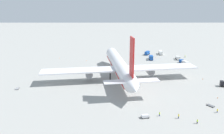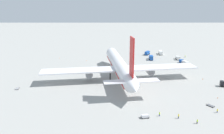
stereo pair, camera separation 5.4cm
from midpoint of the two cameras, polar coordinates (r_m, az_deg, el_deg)
The scene contains 20 objects.
ground_plane at distance 121.39m, azimuth 1.86°, elevation -2.87°, with size 600.00×600.00×0.00m, color #9E9E99.
airliner at distance 117.96m, azimuth 2.01°, elevation 0.16°, with size 70.66×80.34×26.42m.
service_truck_0 at distance 165.14m, azimuth 16.18°, elevation 2.25°, with size 5.55×2.54×2.71m.
service_truck_1 at distance 160.55m, azimuth 9.76°, elevation 2.38°, with size 7.04×2.81×3.11m.
service_truck_2 at distance 155.51m, azimuth 17.53°, elevation 1.25°, with size 6.92×4.85×2.31m.
service_truck_3 at distance 177.50m, azimuth 12.08°, elevation 3.59°, with size 7.16×3.10×2.77m.
service_truck_5 at distance 174.45m, azimuth 8.82°, elevation 3.52°, with size 5.82×4.62×2.76m.
baggage_cart_0 at distance 98.86m, azimuth 23.49°, elevation -8.86°, with size 3.26×2.88×0.40m.
baggage_cart_1 at distance 83.30m, azimuth 8.25°, elevation -12.08°, with size 1.91×3.59×1.29m.
baggage_cart_2 at distance 116.03m, azimuth -22.65°, elevation -5.00°, with size 3.06×1.77×0.40m.
ground_worker_0 at distance 85.30m, azimuth 11.83°, elevation -11.46°, with size 0.40×0.40×1.64m.
ground_worker_1 at distance 172.68m, azimuth 17.85°, elevation 2.55°, with size 0.53×0.53×1.68m.
ground_worker_2 at distance 84.21m, azimuth 20.58°, elevation -12.64°, with size 0.55×0.55×1.62m.
ground_worker_3 at distance 85.39m, azimuth 16.36°, elevation -11.72°, with size 0.54×0.54×1.78m.
ground_worker_4 at distance 94.29m, azimuth 24.88°, elevation -9.92°, with size 0.55×0.55×1.60m.
traffic_cone_0 at distance 107.56m, azimuth 24.98°, elevation -6.98°, with size 0.36×0.36×0.55m, color orange.
traffic_cone_1 at distance 156.73m, azimuth -6.46°, elevation 1.65°, with size 0.36×0.36×0.55m, color orange.
traffic_cone_2 at distance 129.02m, azimuth 21.79°, elevation -2.77°, with size 0.36×0.36×0.55m, color orange.
traffic_cone_3 at distance 167.28m, azimuth 10.91°, elevation 2.41°, with size 0.36×0.36×0.55m, color orange.
traffic_cone_4 at distance 166.43m, azimuth -13.08°, elevation 2.21°, with size 0.36×0.36×0.55m, color orange.
Camera 2 is at (-114.37, 4.04, 40.49)m, focal length 36.52 mm.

